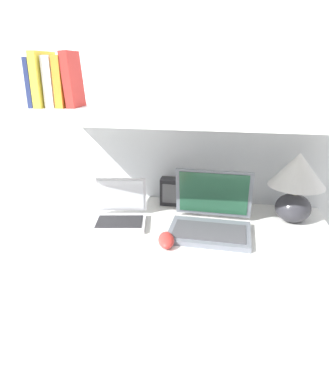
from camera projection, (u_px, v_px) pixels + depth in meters
wall_back at (190, 112)px, 1.65m from camera, size 6.00×0.05×2.40m
desk at (175, 304)px, 1.56m from camera, size 1.26×0.67×0.77m
back_riser at (186, 226)px, 1.81m from camera, size 1.26×0.04×1.22m
shelf at (181, 113)px, 1.33m from camera, size 1.26×0.61×0.03m
table_lamp at (297, 180)px, 1.43m from camera, size 0.23×0.23×0.30m
laptop_large at (211, 219)px, 1.39m from camera, size 0.33×0.29×0.23m
laptop_small at (120, 213)px, 1.47m from camera, size 0.25×0.25×0.18m
computer_mouse at (166, 240)px, 1.28m from camera, size 0.08×0.13×0.04m
router_box at (175, 192)px, 1.65m from camera, size 0.14×0.07×0.13m
book_navy at (37, 82)px, 1.40m from camera, size 0.02×0.16×0.19m
book_yellow at (44, 80)px, 1.39m from camera, size 0.03×0.17×0.21m
book_white at (55, 82)px, 1.38m from camera, size 0.04×0.13×0.20m
book_orange at (64, 82)px, 1.38m from camera, size 0.03×0.13×0.20m
book_red at (73, 80)px, 1.37m from camera, size 0.05×0.12×0.22m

